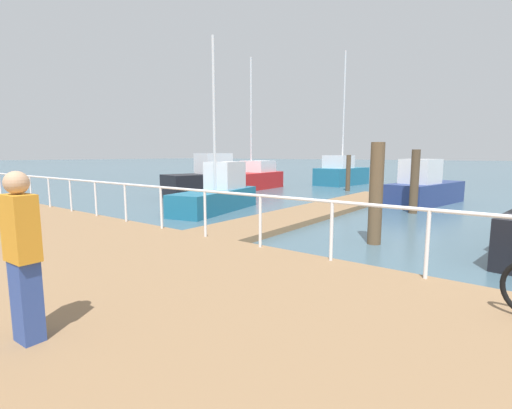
{
  "coord_description": "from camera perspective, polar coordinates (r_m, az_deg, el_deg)",
  "views": [
    {
      "loc": [
        -8.95,
        1.61,
        2.26
      ],
      "look_at": [
        -1.59,
        7.24,
        0.99
      ],
      "focal_mm": 25.66,
      "sensor_mm": 36.0,
      "label": 1
    }
  ],
  "objects": [
    {
      "name": "pedestrian_0",
      "position": [
        4.27,
        -32.57,
        -6.65
      ],
      "size": [
        0.23,
        0.37,
        1.71
      ],
      "color": "#334C99",
      "rests_on": "boardwalk"
    },
    {
      "name": "ground_plane",
      "position": [
        20.58,
        -26.46,
        0.67
      ],
      "size": [
        300.0,
        300.0,
        0.0
      ],
      "primitive_type": "plane",
      "color": "#476675"
    },
    {
      "name": "moored_boat_2",
      "position": [
        18.37,
        24.76,
        2.26
      ],
      "size": [
        5.04,
        2.55,
        2.06
      ],
      "color": "navy",
      "rests_on": "ground_plane"
    },
    {
      "name": "dock_piling_1",
      "position": [
        15.35,
        23.48,
        3.28
      ],
      "size": [
        0.32,
        0.32,
        2.45
      ],
      "primitive_type": "cylinder",
      "color": "brown",
      "rests_on": "ground_plane"
    },
    {
      "name": "moored_boat_0",
      "position": [
        28.33,
        13.14,
        4.78
      ],
      "size": [
        4.79,
        2.59,
        9.71
      ],
      "color": "#1E6B8C",
      "rests_on": "ground_plane"
    },
    {
      "name": "moored_boat_4",
      "position": [
        20.09,
        -7.88,
        3.74
      ],
      "size": [
        4.49,
        2.85,
        2.34
      ],
      "color": "black",
      "rests_on": "ground_plane"
    },
    {
      "name": "dock_piling_0",
      "position": [
        9.65,
        18.2,
        1.58
      ],
      "size": [
        0.34,
        0.34,
        2.57
      ],
      "primitive_type": "cylinder",
      "color": "brown",
      "rests_on": "ground_plane"
    },
    {
      "name": "moored_boat_1",
      "position": [
        24.4,
        -0.56,
        4.22
      ],
      "size": [
        5.17,
        2.51,
        8.39
      ],
      "color": "red",
      "rests_on": "ground_plane"
    },
    {
      "name": "dock_piling_2",
      "position": [
        23.62,
        14.18,
        4.79
      ],
      "size": [
        0.28,
        0.28,
        2.24
      ],
      "primitive_type": "cylinder",
      "color": "brown",
      "rests_on": "ground_plane"
    },
    {
      "name": "boardwalk_railing",
      "position": [
        10.13,
        -17.35,
        1.6
      ],
      "size": [
        0.06,
        29.75,
        1.08
      ],
      "color": "white",
      "rests_on": "boardwalk"
    },
    {
      "name": "moored_boat_5",
      "position": [
        14.93,
        -5.95,
        1.82
      ],
      "size": [
        4.86,
        2.38,
        6.75
      ],
      "color": "#1E6B8C",
      "rests_on": "ground_plane"
    },
    {
      "name": "floating_dock",
      "position": [
        14.64,
        9.86,
        -0.85
      ],
      "size": [
        14.79,
        2.0,
        0.18
      ],
      "primitive_type": "cube",
      "color": "#93704C",
      "rests_on": "ground_plane"
    }
  ]
}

